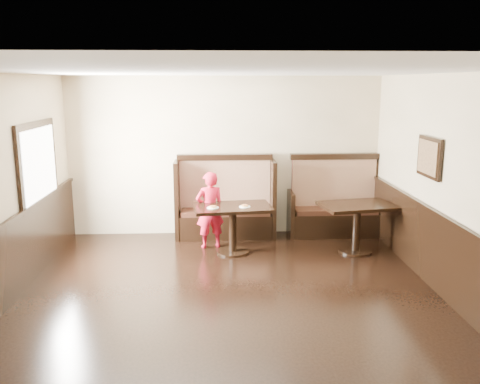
{
  "coord_description": "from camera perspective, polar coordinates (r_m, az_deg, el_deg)",
  "views": [
    {
      "loc": [
        -0.17,
        -5.43,
        2.69
      ],
      "look_at": [
        0.21,
        2.35,
        1.0
      ],
      "focal_mm": 38.0,
      "sensor_mm": 36.0,
      "label": 1
    }
  ],
  "objects": [
    {
      "name": "child",
      "position": [
        8.34,
        -3.4,
        -2.02
      ],
      "size": [
        0.53,
        0.41,
        1.27
      ],
      "primitive_type": "imported",
      "rotation": [
        0.0,
        0.0,
        3.39
      ],
      "color": "red",
      "rests_on": "ground"
    },
    {
      "name": "pizza_plate_left",
      "position": [
        7.91,
        -3.07,
        -1.71
      ],
      "size": [
        0.19,
        0.19,
        0.03
      ],
      "color": "white",
      "rests_on": "table_main"
    },
    {
      "name": "table_main",
      "position": [
        8.07,
        -0.83,
        -2.82
      ],
      "size": [
        1.29,
        0.89,
        0.77
      ],
      "rotation": [
        0.0,
        0.0,
        0.11
      ],
      "color": "black",
      "rests_on": "ground"
    },
    {
      "name": "pizza_plate_right",
      "position": [
        7.96,
        0.54,
        -1.6
      ],
      "size": [
        0.18,
        0.18,
        0.03
      ],
      "color": "white",
      "rests_on": "table_main"
    },
    {
      "name": "booth_main",
      "position": [
        8.99,
        -1.67,
        -1.69
      ],
      "size": [
        1.75,
        0.72,
        1.45
      ],
      "color": "black",
      "rests_on": "ground"
    },
    {
      "name": "table_neighbor",
      "position": [
        8.32,
        12.98,
        -2.68
      ],
      "size": [
        1.26,
        0.95,
        0.79
      ],
      "rotation": [
        0.0,
        0.0,
        0.19
      ],
      "color": "black",
      "rests_on": "ground"
    },
    {
      "name": "ground",
      "position": [
        6.06,
        -0.96,
        -14.1
      ],
      "size": [
        7.0,
        7.0,
        0.0
      ],
      "primitive_type": "plane",
      "color": "black",
      "rests_on": "ground"
    },
    {
      "name": "booth_neighbor",
      "position": [
        9.24,
        10.52,
        -1.8
      ],
      "size": [
        1.65,
        0.72,
        1.45
      ],
      "color": "black",
      "rests_on": "ground"
    },
    {
      "name": "room_shell",
      "position": [
        6.06,
        -3.92,
        -7.26
      ],
      "size": [
        7.0,
        7.0,
        7.0
      ],
      "color": "beige",
      "rests_on": "ground"
    }
  ]
}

